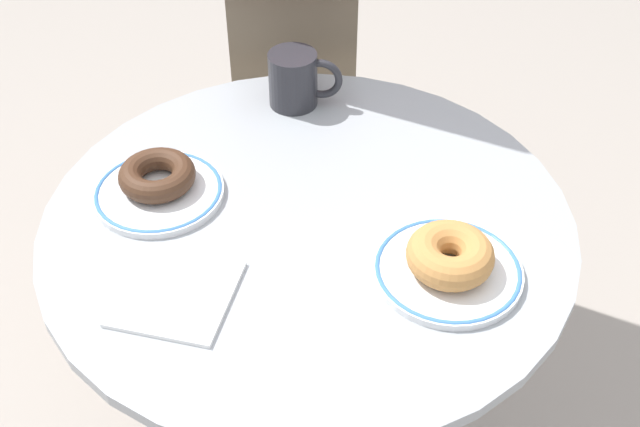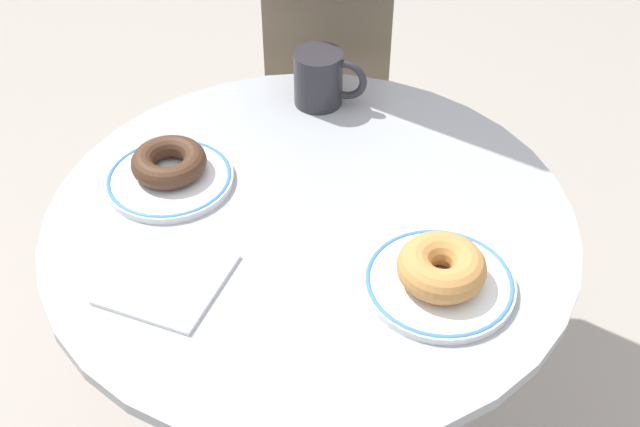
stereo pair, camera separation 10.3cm
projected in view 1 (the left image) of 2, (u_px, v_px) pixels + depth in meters
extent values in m
cylinder|color=#999EA3|center=(308.00, 221.00, 1.07)|extent=(0.72, 0.72, 0.02)
cylinder|color=#999EA3|center=(310.00, 386.00, 1.32)|extent=(0.06, 0.06, 0.73)
cylinder|color=white|center=(159.00, 193.00, 1.10)|extent=(0.18, 0.18, 0.01)
torus|color=#3D75BC|center=(159.00, 191.00, 1.09)|extent=(0.18, 0.18, 0.01)
cylinder|color=white|center=(448.00, 271.00, 0.98)|extent=(0.19, 0.19, 0.01)
torus|color=#3D75BC|center=(448.00, 269.00, 0.98)|extent=(0.18, 0.18, 0.01)
torus|color=#422819|center=(157.00, 175.00, 1.09)|extent=(0.11, 0.11, 0.03)
torus|color=#BC7F42|center=(450.00, 255.00, 0.96)|extent=(0.15, 0.15, 0.04)
cube|color=white|center=(176.00, 293.00, 0.96)|extent=(0.16, 0.16, 0.01)
cylinder|color=#28282D|center=(293.00, 79.00, 1.24)|extent=(0.08, 0.08, 0.09)
torus|color=#28282D|center=(321.00, 79.00, 1.23)|extent=(0.07, 0.03, 0.07)
cube|color=brown|center=(293.00, 139.00, 1.72)|extent=(0.38, 0.44, 0.93)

